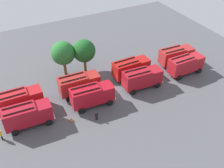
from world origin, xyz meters
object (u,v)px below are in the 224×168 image
at_px(fire_truck_1, 92,95).
at_px(fire_truck_6, 131,68).
at_px(fire_truck_5, 79,84).
at_px(firefighter_2, 96,115).
at_px(fire_truck_0, 28,115).
at_px(fire_truck_3, 186,64).
at_px(fire_truck_2, 142,78).
at_px(fire_truck_7, 176,55).
at_px(traffic_cone_0, 71,119).
at_px(fire_truck_4, 20,100).
at_px(firefighter_1, 1,134).
at_px(tree_0, 63,53).
at_px(tree_1, 84,51).
at_px(firefighter_3, 64,86).
at_px(firefighter_0, 15,96).

distance_m(fire_truck_1, fire_truck_6, 10.40).
relative_size(fire_truck_5, firefighter_2, 4.35).
bearing_deg(fire_truck_0, fire_truck_3, 2.85).
bearing_deg(fire_truck_2, fire_truck_7, 21.96).
height_order(fire_truck_6, firefighter_2, fire_truck_6).
height_order(fire_truck_3, fire_truck_7, same).
bearing_deg(traffic_cone_0, fire_truck_1, 23.09).
height_order(fire_truck_1, fire_truck_4, same).
bearing_deg(fire_truck_2, firefighter_1, -173.76).
height_order(fire_truck_2, fire_truck_3, same).
bearing_deg(tree_0, fire_truck_3, -26.74).
bearing_deg(firefighter_1, fire_truck_1, -165.78).
relative_size(fire_truck_5, tree_0, 1.06).
bearing_deg(traffic_cone_0, fire_truck_0, 161.51).
bearing_deg(firefighter_1, fire_truck_2, -166.49).
height_order(firefighter_2, tree_1, tree_1).
height_order(fire_truck_4, tree_0, tree_0).
distance_m(fire_truck_4, firefighter_2, 12.45).
height_order(firefighter_2, firefighter_3, firefighter_3).
height_order(fire_truck_2, fire_truck_7, same).
relative_size(fire_truck_1, traffic_cone_0, 10.41).
distance_m(fire_truck_0, firefighter_1, 4.47).
height_order(fire_truck_0, firefighter_3, fire_truck_0).
bearing_deg(traffic_cone_0, fire_truck_5, 57.24).
bearing_deg(firefighter_2, fire_truck_6, 179.11).
relative_size(fire_truck_4, firefighter_0, 3.99).
distance_m(fire_truck_5, firefighter_1, 14.57).
relative_size(fire_truck_4, firefighter_2, 4.31).
xyz_separation_m(fire_truck_1, fire_truck_3, (19.47, 0.28, 0.00)).
bearing_deg(fire_truck_4, fire_truck_5, -1.10).
xyz_separation_m(fire_truck_1, fire_truck_5, (-0.76, 3.77, 0.00)).
relative_size(fire_truck_3, tree_0, 1.05).
height_order(fire_truck_6, traffic_cone_0, fire_truck_6).
xyz_separation_m(fire_truck_1, firefighter_3, (-2.93, 5.70, -1.16)).
distance_m(firefighter_2, tree_0, 14.55).
distance_m(fire_truck_1, traffic_cone_0, 5.10).
distance_m(firefighter_1, firefighter_2, 13.95).
distance_m(fire_truck_1, firefighter_1, 14.58).
relative_size(fire_truck_0, fire_truck_3, 1.01).
xyz_separation_m(fire_truck_1, firefighter_2, (-0.80, -3.46, -1.22)).
distance_m(firefighter_0, tree_1, 14.59).
xyz_separation_m(fire_truck_2, firefighter_2, (-10.55, -3.77, -1.22)).
distance_m(fire_truck_7, firefighter_2, 21.96).
distance_m(firefighter_3, tree_1, 7.85).
bearing_deg(tree_0, fire_truck_4, -145.68).
bearing_deg(firefighter_1, fire_truck_3, -167.37).
relative_size(firefighter_2, traffic_cone_0, 2.38).
distance_m(firefighter_3, tree_0, 6.40).
relative_size(firefighter_3, tree_1, 0.26).
bearing_deg(fire_truck_3, fire_truck_0, 179.58).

